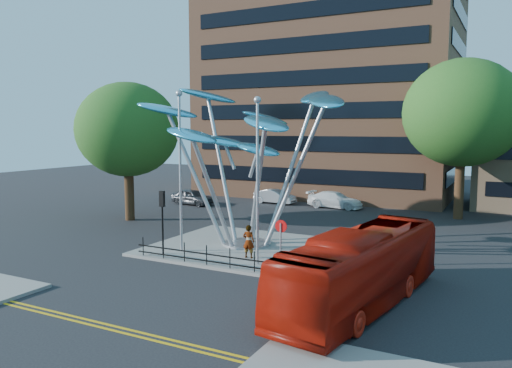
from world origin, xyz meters
The scene contains 18 objects.
ground centered at (0.00, 0.00, 0.00)m, with size 120.00×120.00×0.00m, color black.
traffic_island centered at (-1.00, 6.00, 0.07)m, with size 12.00×9.00×0.15m, color slate.
double_yellow_near centered at (0.00, -6.00, 0.01)m, with size 40.00×0.12×0.01m, color gold.
double_yellow_far centered at (0.00, -6.30, 0.01)m, with size 40.00×0.12×0.01m, color gold.
brick_tower centered at (-6.00, 32.00, 15.00)m, with size 25.00×15.00×30.00m, color #915C3F.
tree_right centered at (8.00, 22.00, 8.04)m, with size 8.80×8.80×12.11m.
tree_left centered at (-14.00, 10.00, 6.79)m, with size 7.60×7.60×10.32m.
leaf_sculpture centered at (-2.07, 6.68, 6.87)m, with size 12.72×9.54×9.51m.
street_lamp_left centered at (-4.50, 3.50, 5.36)m, with size 0.36×0.36×8.80m.
street_lamp_right centered at (0.50, 3.00, 5.09)m, with size 0.36×0.36×8.30m.
traffic_light_island centered at (-5.00, 2.50, 2.61)m, with size 0.28×0.18×3.42m.
no_entry_sign_island centered at (2.00, 2.52, 1.82)m, with size 0.60×0.10×2.45m.
pedestrian_railing_front centered at (-1.00, 1.70, 0.55)m, with size 10.00×0.06×1.00m.
red_bus centered at (6.61, 0.02, 1.49)m, with size 2.50×10.70×2.98m, color #9A1307.
pedestrian centered at (-0.47, 3.88, 1.03)m, with size 0.64×0.42×1.75m, color gray.
parked_car_left centered at (-14.16, 18.49, 0.71)m, with size 1.68×4.18×1.42m, color #3A3C41.
parked_car_mid centered at (-7.82, 22.60, 0.65)m, with size 1.37×3.94×1.30m, color #B6BABF.
parked_car_right centered at (-2.08, 22.71, 0.70)m, with size 1.97×4.84×1.40m, color white.
Camera 1 is at (11.68, -18.61, 6.90)m, focal length 35.00 mm.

